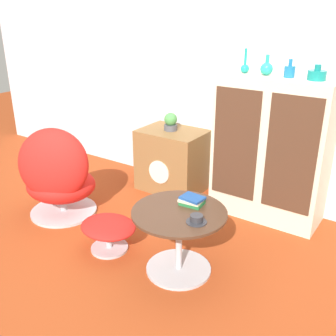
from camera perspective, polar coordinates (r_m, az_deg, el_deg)
The scene contains 14 objects.
ground_plane at distance 3.07m, azimuth -6.00°, elevation -11.93°, with size 12.00×12.00×0.00m, color #9E3D19.
wall_back at distance 3.72m, azimuth 7.57°, elevation 15.71°, with size 6.40×0.06×2.60m.
sideboard at distance 3.41m, azimuth 14.69°, elevation 2.59°, with size 0.92×0.43×1.22m.
tv_console at distance 3.91m, azimuth 0.65°, elevation 1.16°, with size 0.63×0.47×0.61m.
egg_chair at distance 3.49m, azimuth -15.75°, elevation -1.17°, with size 0.79×0.77×0.83m.
ottoman at distance 3.01m, azimuth -8.65°, elevation -8.73°, with size 0.44×0.37×0.24m.
coffee_table at distance 2.70m, azimuth 1.60°, elevation -9.56°, with size 0.64×0.64×0.47m.
vase_leftmost at distance 3.36m, azimuth 11.10°, elevation 14.18°, with size 0.07×0.07×0.20m.
vase_inner_left at distance 3.29m, azimuth 14.12°, elevation 13.85°, with size 0.10×0.10×0.16m.
vase_inner_right at distance 3.23m, azimuth 17.23°, elevation 13.28°, with size 0.08×0.08×0.14m.
vase_rightmost at distance 3.18m, azimuth 20.80°, elevation 12.55°, with size 0.14×0.14×0.11m.
potted_plant at distance 3.80m, azimuth 0.39°, elevation 6.71°, with size 0.13×0.13×0.17m.
teacup at distance 2.48m, azimuth 4.16°, elevation -7.46°, with size 0.13×0.13×0.05m.
book_stack at distance 2.69m, azimuth 3.49°, elevation -4.75°, with size 0.17×0.13×0.06m.
Camera 1 is at (1.68, -1.90, 1.73)m, focal length 42.00 mm.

